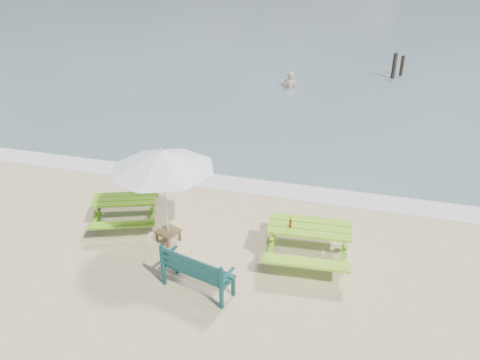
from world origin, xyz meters
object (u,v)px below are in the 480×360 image
(side_table, at_px, (168,236))
(patio_umbrella, at_px, (162,160))
(picnic_table_left, at_px, (126,212))
(beer_bottle, at_px, (290,223))
(park_bench, at_px, (198,278))
(swimmer, at_px, (289,91))
(picnic_table_right, at_px, (309,243))

(side_table, bearing_deg, patio_umbrella, -135.00)
(picnic_table_left, bearing_deg, beer_bottle, -5.08)
(park_bench, distance_m, patio_umbrella, 2.53)
(beer_bottle, xyz_separation_m, swimmer, (-2.29, 13.08, -1.05))
(picnic_table_right, relative_size, beer_bottle, 8.79)
(picnic_table_left, relative_size, beer_bottle, 8.87)
(picnic_table_right, height_order, beer_bottle, beer_bottle)
(side_table, xyz_separation_m, patio_umbrella, (-0.00, -0.00, 1.87))
(park_bench, bearing_deg, side_table, 131.73)
(beer_bottle, bearing_deg, patio_umbrella, -178.36)
(picnic_table_left, relative_size, swimmer, 1.10)
(patio_umbrella, height_order, swimmer, patio_umbrella)
(side_table, distance_m, patio_umbrella, 1.87)
(patio_umbrella, bearing_deg, beer_bottle, 1.64)
(picnic_table_right, height_order, swimmer, picnic_table_right)
(beer_bottle, bearing_deg, park_bench, -136.21)
(patio_umbrella, height_order, beer_bottle, patio_umbrella)
(park_bench, xyz_separation_m, side_table, (-1.22, 1.37, -0.12))
(picnic_table_left, height_order, beer_bottle, beer_bottle)
(beer_bottle, height_order, swimmer, beer_bottle)
(picnic_table_right, height_order, side_table, picnic_table_right)
(patio_umbrella, bearing_deg, swimmer, 88.09)
(picnic_table_left, xyz_separation_m, side_table, (1.25, -0.43, -0.18))
(picnic_table_left, xyz_separation_m, patio_umbrella, (1.25, -0.43, 1.69))
(park_bench, bearing_deg, patio_umbrella, 131.73)
(picnic_table_right, xyz_separation_m, swimmer, (-2.68, 12.95, -0.56))
(park_bench, xyz_separation_m, patio_umbrella, (-1.22, 1.37, 1.75))
(beer_bottle, distance_m, swimmer, 13.32)
(picnic_table_left, height_order, picnic_table_right, picnic_table_right)
(picnic_table_left, distance_m, picnic_table_right, 4.38)
(picnic_table_right, relative_size, patio_umbrella, 0.68)
(picnic_table_right, distance_m, patio_umbrella, 3.53)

